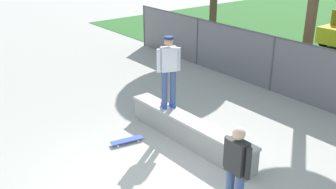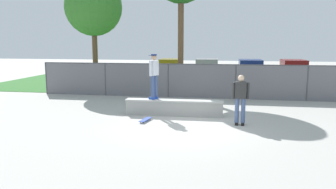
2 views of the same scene
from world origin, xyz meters
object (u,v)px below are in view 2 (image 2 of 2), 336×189
at_px(skateboarder, 154,74).
at_px(tree_near_left, 93,8).
at_px(bystander, 240,98).
at_px(concrete_ledge, 174,108).
at_px(car_yellow, 171,70).
at_px(car_red, 293,71).
at_px(car_white, 207,70).
at_px(skateboard, 146,119).
at_px(car_blue, 250,71).

distance_m(skateboarder, tree_near_left, 8.90).
bearing_deg(bystander, tree_near_left, 137.74).
height_order(concrete_ledge, car_yellow, car_yellow).
height_order(car_red, bystander, bystander).
xyz_separation_m(car_yellow, car_white, (2.69, 0.52, 0.00)).
xyz_separation_m(skateboard, tree_near_left, (-5.02, 7.74, 4.92)).
relative_size(concrete_ledge, skateboard, 4.83).
bearing_deg(concrete_ledge, car_red, 60.35).
xyz_separation_m(car_white, car_red, (6.24, -0.20, 0.00)).
bearing_deg(car_white, car_red, -1.85).
bearing_deg(bystander, car_red, 71.89).
xyz_separation_m(car_white, bystander, (1.86, -13.57, 0.17)).
height_order(tree_near_left, car_blue, tree_near_left).
relative_size(skateboarder, car_red, 0.44).
bearing_deg(skateboarder, tree_near_left, 128.10).
distance_m(car_yellow, bystander, 13.82).
height_order(car_yellow, bystander, bystander).
bearing_deg(concrete_ledge, skateboard, -127.42).
bearing_deg(car_white, skateboarder, -97.10).
distance_m(skateboarder, car_white, 12.47).
xyz_separation_m(skateboard, car_blue, (4.78, 12.98, 0.77)).
xyz_separation_m(skateboarder, car_red, (7.77, 12.15, -0.84)).
bearing_deg(tree_near_left, skateboard, -57.02).
relative_size(tree_near_left, car_blue, 1.60).
bearing_deg(car_yellow, tree_near_left, -126.54).
relative_size(skateboard, tree_near_left, 0.12).
height_order(skateboarder, car_yellow, skateboarder).
bearing_deg(tree_near_left, car_yellow, 53.46).
relative_size(skateboard, car_red, 0.20).
distance_m(tree_near_left, car_white, 9.77).
relative_size(concrete_ledge, car_blue, 0.94).
distance_m(skateboarder, skateboard, 2.02).
relative_size(car_white, car_red, 1.00).
bearing_deg(car_blue, car_yellow, 179.17).
bearing_deg(skateboard, skateboarder, 86.48).
distance_m(skateboarder, car_yellow, 11.91).
xyz_separation_m(car_red, bystander, (-4.37, -13.37, 0.17)).
bearing_deg(concrete_ledge, car_white, 86.75).
xyz_separation_m(skateboard, car_yellow, (-1.07, 13.06, 0.77)).
bearing_deg(car_yellow, car_blue, -0.83).
relative_size(car_red, bystander, 2.32).
xyz_separation_m(concrete_ledge, car_white, (0.70, 12.39, 0.51)).
height_order(skateboard, tree_near_left, tree_near_left).
bearing_deg(tree_near_left, car_white, 41.39).
bearing_deg(car_white, bystander, -82.18).
height_order(tree_near_left, car_red, tree_near_left).
distance_m(skateboard, car_white, 13.70).
distance_m(skateboard, bystander, 3.60).
bearing_deg(skateboard, tree_near_left, 122.98).
relative_size(skateboarder, car_yellow, 0.44).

